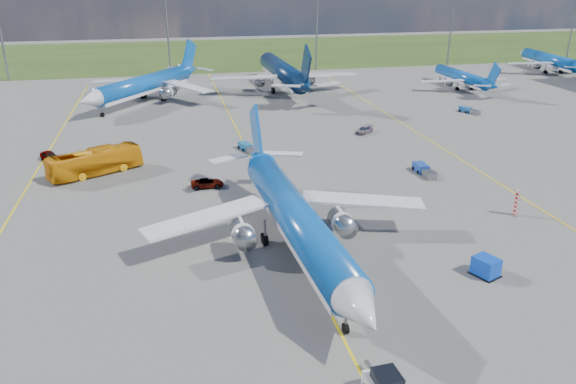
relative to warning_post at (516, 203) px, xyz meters
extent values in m
plane|color=#5C5C59|center=(-26.00, -8.00, -1.50)|extent=(400.00, 400.00, 0.00)
cube|color=#2D4719|center=(-26.00, 142.00, -1.50)|extent=(400.00, 80.00, 0.01)
cube|color=yellow|center=(-26.00, 22.00, -1.49)|extent=(0.25, 160.00, 0.02)
cube|color=yellow|center=(-56.00, 32.00, -1.49)|extent=(0.25, 120.00, 0.02)
cube|color=yellow|center=(4.00, 32.00, -1.49)|extent=(0.25, 120.00, 0.02)
cylinder|color=slate|center=(-76.00, 102.00, 9.50)|extent=(0.50, 0.50, 22.00)
cylinder|color=slate|center=(-36.00, 102.00, 9.50)|extent=(0.50, 0.50, 22.00)
cylinder|color=slate|center=(4.00, 102.00, 9.50)|extent=(0.50, 0.50, 22.00)
cylinder|color=slate|center=(44.00, 102.00, 9.50)|extent=(0.50, 0.50, 22.00)
cylinder|color=slate|center=(84.00, 102.00, 9.50)|extent=(0.50, 0.50, 22.00)
cylinder|color=red|center=(0.00, 0.00, 0.00)|extent=(0.50, 0.50, 3.00)
cube|color=black|center=(-25.26, -24.61, 0.06)|extent=(1.73, 1.92, 0.91)
cube|color=slate|center=(-25.39, -22.59, -0.94)|extent=(0.41, 2.43, 0.20)
cube|color=#0E3FC5|center=(-10.48, -11.53, -0.64)|extent=(2.43, 2.66, 1.73)
imported|color=orange|center=(-47.77, 24.51, 0.27)|extent=(12.60, 8.67, 3.54)
imported|color=#999999|center=(-54.85, 31.74, -0.75)|extent=(3.67, 4.73, 1.51)
imported|color=#999999|center=(-33.38, 16.31, -0.92)|extent=(4.21, 2.04, 1.15)
imported|color=#999999|center=(-5.09, 36.42, -0.93)|extent=(4.09, 3.72, 1.15)
cube|color=#193D97|center=(-4.06, 16.07, -0.93)|extent=(1.48, 2.71, 1.14)
cube|color=slate|center=(-4.08, 13.37, -1.03)|extent=(1.27, 2.09, 0.93)
cube|color=#196096|center=(-26.32, 31.52, -0.97)|extent=(2.01, 2.77, 1.05)
cube|color=slate|center=(-25.60, 29.14, -1.07)|extent=(1.66, 2.17, 0.86)
cube|color=#184E92|center=(19.55, 46.81, -1.00)|extent=(2.04, 2.68, 1.01)
cube|color=slate|center=(20.38, 44.58, -1.09)|extent=(1.67, 2.10, 0.82)
camera|label=1|loc=(-37.64, -51.49, 24.37)|focal=35.00mm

